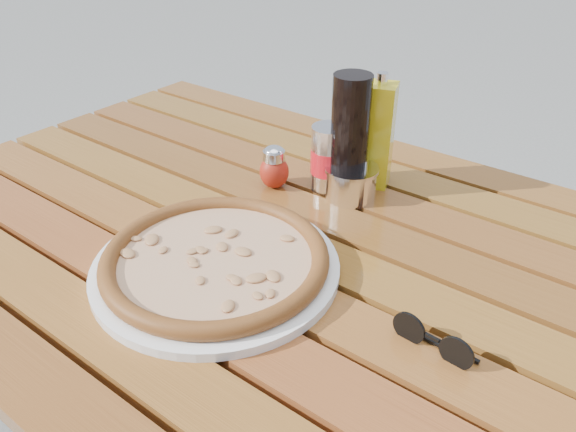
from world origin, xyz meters
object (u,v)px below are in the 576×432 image
Objects in this scene: parmesan_tin at (351,182)px; pepper_shaker at (274,168)px; dark_bottle at (350,138)px; olive_oil_cruet at (377,135)px; sunglasses at (433,340)px; pizza at (215,258)px; table at (281,275)px; oregano_shaker at (356,175)px; soda_can at (329,159)px; plate at (216,267)px.

pepper_shaker is at bearing -158.56° from parmesan_tin.
dark_bottle is 1.05× the size of olive_oil_cruet.
parmesan_tin reaches higher than sunglasses.
olive_oil_cruet is 1.99× the size of parmesan_tin.
pizza is at bearing -167.95° from sunglasses.
pizza is 0.27m from pepper_shaker.
oregano_shaker reaches higher than table.
sunglasses reaches higher than table.
table is at bearing -80.13° from soda_can.
olive_oil_cruet is at bearing 85.02° from parmesan_tin.
olive_oil_cruet is (0.14, 0.12, 0.06)m from pepper_shaker.
table is 11.67× the size of soda_can.
pizza is (0.00, 0.00, 0.02)m from plate.
pizza reaches higher than plate.
plate is 0.31m from parmesan_tin.
olive_oil_cruet reaches higher than oregano_shaker.
pepper_shaker is at bearing 110.21° from plate.
oregano_shaker is (0.04, 0.32, 0.03)m from plate.
oregano_shaker is 0.06m from soda_can.
table is 3.77× the size of pizza.
plate is 3.00× the size of soda_can.
plate is 0.32m from sunglasses.
sunglasses is at bearing 7.86° from pizza.
pepper_shaker is at bearing -145.13° from soda_can.
oregano_shaker is 0.39m from sunglasses.
plate is 0.32m from soda_can.
parmesan_tin is 0.96× the size of sunglasses.
pepper_shaker is (-0.09, 0.25, 0.03)m from plate.
pizza is 1.77× the size of olive_oil_cruet.
olive_oil_cruet reaches higher than table.
plate is at bearing -69.79° from pepper_shaker.
olive_oil_cruet is (0.04, 0.38, 0.07)m from pizza.
oregano_shaker reaches higher than plate.
dark_bottle reaches higher than soda_can.
parmesan_tin is (0.04, 0.31, 0.01)m from pizza.
sunglasses is at bearing -43.10° from parmesan_tin.
pizza is at bearing -69.79° from pepper_shaker.
olive_oil_cruet is at bearing 41.74° from pepper_shaker.
soda_can is 1.09× the size of sunglasses.
dark_bottle reaches higher than sunglasses.
parmesan_tin is (0.01, -0.01, -0.08)m from dark_bottle.
dark_bottle is 0.06m from soda_can.
table is at bearing -48.30° from pepper_shaker.
dark_bottle is at bearing 87.72° from table.
soda_can reaches higher than plate.
table is at bearing 168.66° from sunglasses.
table is 0.23m from soda_can.
table is 17.07× the size of oregano_shaker.
olive_oil_cruet is (0.04, 0.38, 0.09)m from plate.
pepper_shaker is 0.68× the size of soda_can.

